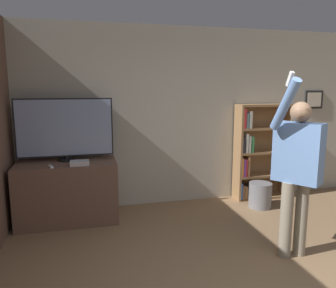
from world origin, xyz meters
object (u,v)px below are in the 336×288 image
at_px(television, 65,129).
at_px(person, 298,165).
at_px(game_console, 80,163).
at_px(waste_bin, 260,195).
at_px(bookshelf, 257,153).

relative_size(television, person, 0.65).
xyz_separation_m(game_console, waste_bin, (2.62, 0.02, -0.65)).
height_order(television, game_console, television).
bearing_deg(television, bookshelf, 2.57).
xyz_separation_m(game_console, bookshelf, (2.77, 0.44, -0.09)).
height_order(bookshelf, person, person).
height_order(game_console, person, person).
xyz_separation_m(bookshelf, person, (-0.56, -1.82, 0.26)).
distance_m(game_console, person, 2.61).
bearing_deg(waste_bin, person, -106.20).
xyz_separation_m(television, bookshelf, (2.94, 0.13, -0.50)).
xyz_separation_m(television, person, (2.38, -1.69, -0.24)).
xyz_separation_m(game_console, person, (2.21, -1.38, 0.17)).
relative_size(game_console, waste_bin, 0.63).
relative_size(television, bookshelf, 0.82).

